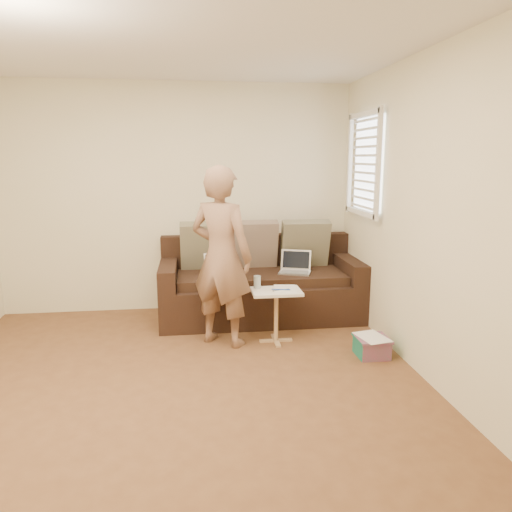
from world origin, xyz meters
The scene contains 18 objects.
floor centered at (0.00, 0.00, 0.00)m, with size 4.50×4.50×0.00m, color brown.
ceiling centered at (0.00, 0.00, 2.60)m, with size 4.50×4.50×0.00m, color white.
wall_back centered at (0.00, 2.25, 1.30)m, with size 4.00×4.00×0.00m, color beige.
wall_front centered at (0.00, -2.25, 1.30)m, with size 4.00×4.00×0.00m, color beige.
wall_right centered at (2.00, 0.00, 1.30)m, with size 4.50×4.50×0.00m, color beige.
window_blinds centered at (1.95, 1.50, 1.70)m, with size 0.12×0.88×1.08m, color white, non-canonical shape.
sofa centered at (0.90, 1.77, 0.42)m, with size 2.20×0.95×0.85m, color black, non-canonical shape.
pillow_left centered at (0.30, 1.98, 0.79)m, with size 0.55×0.14×0.55m, color #6D6750, non-canonical shape.
pillow_mid centered at (0.85, 2.00, 0.79)m, with size 0.55×0.14×0.55m, color #785F55, non-canonical shape.
pillow_right centered at (1.45, 1.98, 0.79)m, with size 0.55×0.14×0.55m, color #6D6750, non-canonical shape.
laptop_silver centered at (1.27, 1.67, 0.52)m, with size 0.34×0.24×0.22m, color #B7BABC, non-canonical shape.
laptop_white centered at (0.47, 1.67, 0.52)m, with size 0.33×0.24×0.24m, color white, non-canonical shape.
person centered at (0.42, 1.05, 0.86)m, with size 0.62×0.42×1.71m, color brown.
side_table centered at (0.94, 1.01, 0.26)m, with size 0.47×0.33×0.52m, color silver, non-canonical shape.
drinking_glass centered at (0.77, 1.11, 0.58)m, with size 0.07×0.07×0.12m, color silver, non-canonical shape.
scissors centered at (0.99, 0.99, 0.53)m, with size 0.18×0.10×0.02m, color silver, non-canonical shape.
paper_on_table centered at (1.04, 1.04, 0.52)m, with size 0.21×0.30×0.00m, color white, non-canonical shape.
striped_box centered at (1.74, 0.55, 0.09)m, with size 0.29×0.29×0.18m, color #D41F6B, non-canonical shape.
Camera 1 is at (0.15, -3.40, 1.77)m, focal length 33.96 mm.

